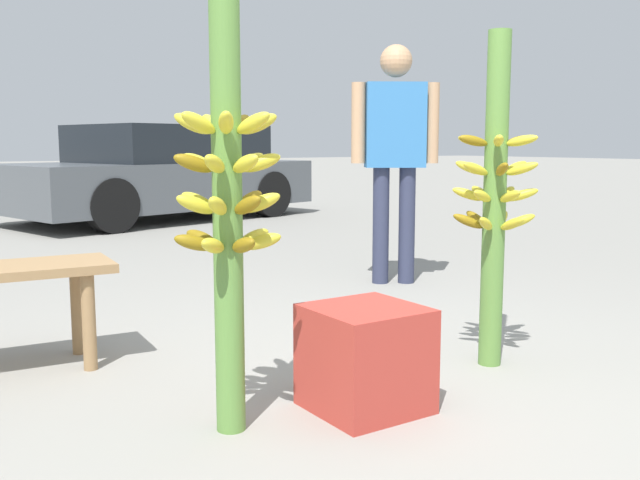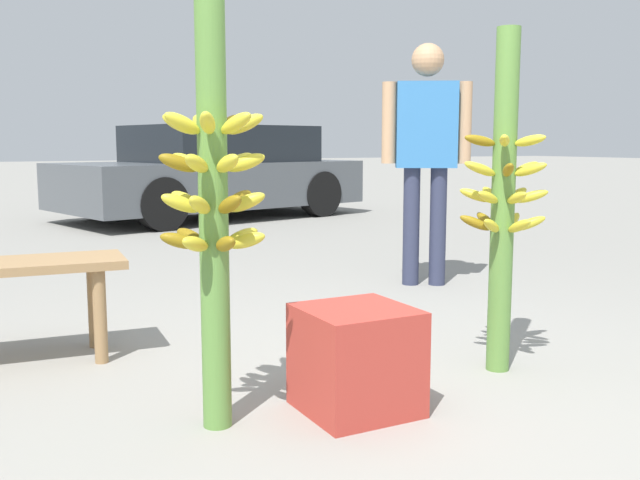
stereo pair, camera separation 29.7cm
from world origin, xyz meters
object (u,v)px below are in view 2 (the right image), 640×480
at_px(vendor_person, 426,142).
at_px(produce_crate, 356,359).
at_px(banana_stalk_center, 503,198).
at_px(parked_car, 213,173).
at_px(banana_stalk_left, 213,190).

distance_m(vendor_person, produce_crate, 2.62).
xyz_separation_m(banana_stalk_center, parked_car, (1.06, 6.82, -0.17)).
bearing_deg(produce_crate, banana_stalk_center, 8.90).
bearing_deg(banana_stalk_center, vendor_person, 63.84).
relative_size(banana_stalk_center, vendor_person, 0.88).
relative_size(parked_car, produce_crate, 10.80).
xyz_separation_m(banana_stalk_center, produce_crate, (-0.81, -0.13, -0.57)).
distance_m(banana_stalk_left, vendor_person, 2.80).
xyz_separation_m(vendor_person, parked_car, (0.21, 5.09, -0.41)).
relative_size(banana_stalk_left, produce_crate, 4.20).
bearing_deg(parked_car, banana_stalk_left, 146.61).
distance_m(banana_stalk_center, vendor_person, 1.94).
distance_m(banana_stalk_left, parked_car, 7.25).
bearing_deg(produce_crate, vendor_person, 48.25).
relative_size(banana_stalk_center, produce_crate, 3.76).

